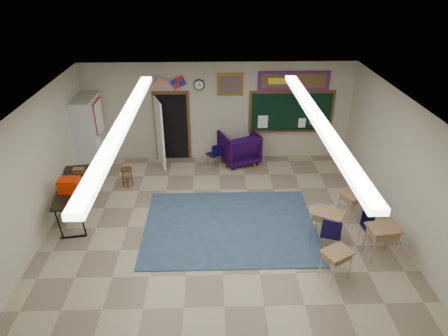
{
  "coord_description": "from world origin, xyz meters",
  "views": [
    {
      "loc": [
        -0.15,
        -6.86,
        5.62
      ],
      "look_at": [
        0.09,
        1.5,
        1.19
      ],
      "focal_mm": 32.0,
      "sensor_mm": 36.0,
      "label": 1
    }
  ],
  "objects_px": {
    "student_desk_front_right": "(353,205)",
    "folding_table": "(76,199)",
    "wooden_stool": "(127,177)",
    "wingback_armchair": "(239,147)",
    "student_desk_front_left": "(327,225)"
  },
  "relations": [
    {
      "from": "student_desk_front_right",
      "to": "folding_table",
      "type": "bearing_deg",
      "value": 147.74
    },
    {
      "from": "folding_table",
      "to": "wooden_stool",
      "type": "xyz_separation_m",
      "value": [
        0.94,
        1.37,
        -0.18
      ]
    },
    {
      "from": "wingback_armchair",
      "to": "wooden_stool",
      "type": "distance_m",
      "value": 3.47
    },
    {
      "from": "student_desk_front_right",
      "to": "wingback_armchair",
      "type": "bearing_deg",
      "value": 99.53
    },
    {
      "from": "wooden_stool",
      "to": "folding_table",
      "type": "bearing_deg",
      "value": -124.45
    },
    {
      "from": "student_desk_front_left",
      "to": "wingback_armchair",
      "type": "bearing_deg",
      "value": 144.45
    },
    {
      "from": "folding_table",
      "to": "wooden_stool",
      "type": "height_order",
      "value": "folding_table"
    },
    {
      "from": "student_desk_front_right",
      "to": "wooden_stool",
      "type": "height_order",
      "value": "student_desk_front_right"
    },
    {
      "from": "wingback_armchair",
      "to": "folding_table",
      "type": "bearing_deg",
      "value": 13.07
    },
    {
      "from": "student_desk_front_left",
      "to": "folding_table",
      "type": "bearing_deg",
      "value": -159.99
    },
    {
      "from": "wingback_armchair",
      "to": "student_desk_front_left",
      "type": "distance_m",
      "value": 4.31
    },
    {
      "from": "wingback_armchair",
      "to": "wooden_stool",
      "type": "xyz_separation_m",
      "value": [
        -3.16,
        -1.41,
        -0.2
      ]
    },
    {
      "from": "wingback_armchair",
      "to": "folding_table",
      "type": "relative_size",
      "value": 0.5
    },
    {
      "from": "wooden_stool",
      "to": "student_desk_front_right",
      "type": "bearing_deg",
      "value": -17.01
    },
    {
      "from": "wingback_armchair",
      "to": "wooden_stool",
      "type": "bearing_deg",
      "value": 2.93
    }
  ]
}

